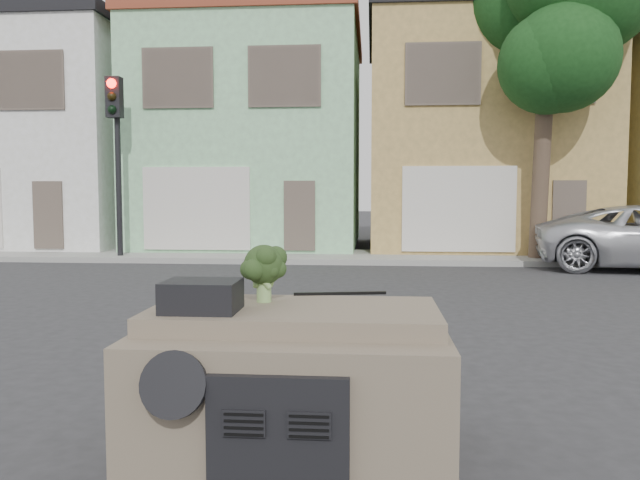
# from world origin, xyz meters

# --- Properties ---
(ground_plane) EXTENTS (120.00, 120.00, 0.00)m
(ground_plane) POSITION_xyz_m (0.00, 0.00, 0.00)
(ground_plane) COLOR #303033
(ground_plane) RESTS_ON ground
(sidewalk) EXTENTS (40.00, 3.00, 0.15)m
(sidewalk) POSITION_xyz_m (0.00, 10.50, 0.07)
(sidewalk) COLOR gray
(sidewalk) RESTS_ON ground
(townhouse_white) EXTENTS (7.20, 8.20, 7.55)m
(townhouse_white) POSITION_xyz_m (-11.00, 14.50, 3.77)
(townhouse_white) COLOR white
(townhouse_white) RESTS_ON ground
(townhouse_mint) EXTENTS (7.20, 8.20, 7.55)m
(townhouse_mint) POSITION_xyz_m (-3.50, 14.50, 3.77)
(townhouse_mint) COLOR #94D39C
(townhouse_mint) RESTS_ON ground
(townhouse_tan) EXTENTS (7.20, 8.20, 7.55)m
(townhouse_tan) POSITION_xyz_m (4.00, 14.50, 3.77)
(townhouse_tan) COLOR tan
(townhouse_tan) RESTS_ON ground
(traffic_signal) EXTENTS (0.40, 0.40, 5.10)m
(traffic_signal) POSITION_xyz_m (-6.50, 9.50, 2.55)
(traffic_signal) COLOR black
(traffic_signal) RESTS_ON ground
(tree_near) EXTENTS (4.40, 4.00, 8.50)m
(tree_near) POSITION_xyz_m (5.00, 9.80, 4.25)
(tree_near) COLOR #163E16
(tree_near) RESTS_ON ground
(car_dashboard) EXTENTS (2.00, 1.80, 1.12)m
(car_dashboard) POSITION_xyz_m (0.00, -3.00, 0.56)
(car_dashboard) COLOR #6E604E
(car_dashboard) RESTS_ON ground
(instrument_hump) EXTENTS (0.48, 0.38, 0.20)m
(instrument_hump) POSITION_xyz_m (-0.58, -3.35, 1.22)
(instrument_hump) COLOR black
(instrument_hump) RESTS_ON car_dashboard
(wiper_arm) EXTENTS (0.69, 0.15, 0.02)m
(wiper_arm) POSITION_xyz_m (0.28, -2.62, 1.13)
(wiper_arm) COLOR black
(wiper_arm) RESTS_ON car_dashboard
(broccoli) EXTENTS (0.37, 0.37, 0.41)m
(broccoli) POSITION_xyz_m (-0.24, -2.97, 1.33)
(broccoli) COLOR #1F3114
(broccoli) RESTS_ON car_dashboard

